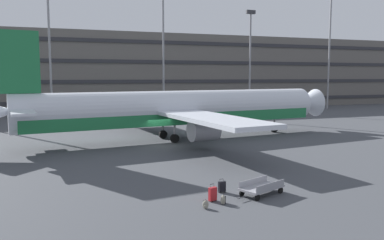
{
  "coord_description": "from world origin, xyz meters",
  "views": [
    {
      "loc": [
        -9.69,
        -36.55,
        6.69
      ],
      "look_at": [
        1.32,
        -5.3,
        3.0
      ],
      "focal_mm": 36.56,
      "sensor_mm": 36.0,
      "label": 1
    }
  ],
  "objects_px": {
    "suitcase_teal": "(222,187)",
    "backpack_small": "(223,200)",
    "suitcase_silver": "(213,194)",
    "airliner": "(176,110)",
    "baggage_cart": "(262,187)",
    "backpack_black": "(206,205)"
  },
  "relations": [
    {
      "from": "suitcase_silver",
      "to": "backpack_small",
      "type": "height_order",
      "value": "suitcase_silver"
    },
    {
      "from": "baggage_cart",
      "to": "suitcase_teal",
      "type": "bearing_deg",
      "value": 150.06
    },
    {
      "from": "airliner",
      "to": "backpack_small",
      "type": "height_order",
      "value": "airliner"
    },
    {
      "from": "airliner",
      "to": "backpack_small",
      "type": "distance_m",
      "value": 21.46
    },
    {
      "from": "backpack_black",
      "to": "baggage_cart",
      "type": "xyz_separation_m",
      "value": [
        3.87,
        1.17,
        0.22
      ]
    },
    {
      "from": "suitcase_teal",
      "to": "suitcase_silver",
      "type": "xyz_separation_m",
      "value": [
        -1.11,
        -1.29,
        0.05
      ]
    },
    {
      "from": "suitcase_teal",
      "to": "backpack_black",
      "type": "height_order",
      "value": "suitcase_teal"
    },
    {
      "from": "suitcase_silver",
      "to": "suitcase_teal",
      "type": "bearing_deg",
      "value": 49.2
    },
    {
      "from": "backpack_black",
      "to": "suitcase_silver",
      "type": "bearing_deg",
      "value": 51.44
    },
    {
      "from": "backpack_black",
      "to": "backpack_small",
      "type": "height_order",
      "value": "backpack_small"
    },
    {
      "from": "suitcase_silver",
      "to": "backpack_black",
      "type": "bearing_deg",
      "value": -128.56
    },
    {
      "from": "airliner",
      "to": "baggage_cart",
      "type": "distance_m",
      "value": 20.25
    },
    {
      "from": "suitcase_silver",
      "to": "backpack_small",
      "type": "distance_m",
      "value": 0.78
    },
    {
      "from": "suitcase_teal",
      "to": "backpack_small",
      "type": "bearing_deg",
      "value": -112.39
    },
    {
      "from": "airliner",
      "to": "suitcase_teal",
      "type": "bearing_deg",
      "value": -99.27
    },
    {
      "from": "suitcase_silver",
      "to": "backpack_black",
      "type": "distance_m",
      "value": 1.31
    },
    {
      "from": "suitcase_teal",
      "to": "backpack_small",
      "type": "distance_m",
      "value": 2.16
    },
    {
      "from": "backpack_black",
      "to": "suitcase_teal",
      "type": "bearing_deg",
      "value": 50.17
    },
    {
      "from": "backpack_small",
      "to": "baggage_cart",
      "type": "bearing_deg",
      "value": 17.3
    },
    {
      "from": "suitcase_teal",
      "to": "airliner",
      "type": "bearing_deg",
      "value": 80.73
    },
    {
      "from": "suitcase_teal",
      "to": "backpack_small",
      "type": "xyz_separation_m",
      "value": [
        -0.82,
        -1.99,
        -0.1
      ]
    },
    {
      "from": "airliner",
      "to": "suitcase_teal",
      "type": "distance_m",
      "value": 19.36
    }
  ]
}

